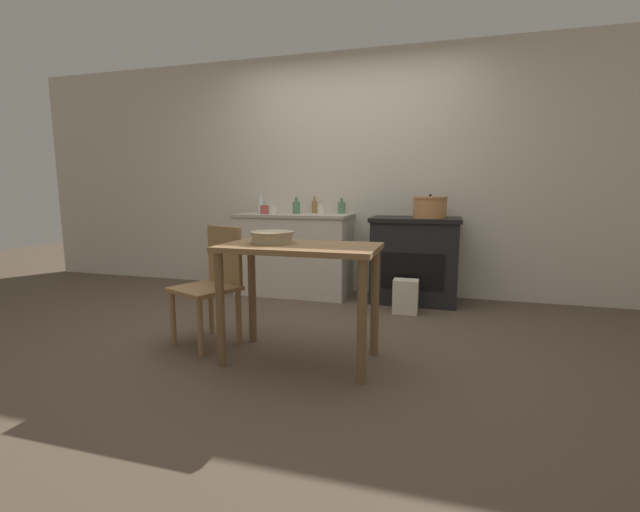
{
  "coord_description": "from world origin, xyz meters",
  "views": [
    {
      "loc": [
        1.0,
        -3.02,
        1.11
      ],
      "look_at": [
        0.0,
        0.4,
        0.56
      ],
      "focal_mm": 24.0,
      "sensor_mm": 36.0,
      "label": 1
    }
  ],
  "objects_px": {
    "cup_mid_right": "(273,210)",
    "work_table": "(300,266)",
    "mixing_bowl_large": "(272,237)",
    "bottle_left": "(296,207)",
    "bottle_center_left": "(342,208)",
    "stove": "(415,260)",
    "bottle_far_left": "(261,204)",
    "cup_center_right": "(265,210)",
    "cup_center": "(321,210)",
    "flour_sack": "(405,296)",
    "stock_pot": "(430,207)",
    "chair": "(213,282)",
    "bottle_mid_left": "(314,207)"
  },
  "relations": [
    {
      "from": "flour_sack",
      "to": "bottle_far_left",
      "type": "distance_m",
      "value": 1.98
    },
    {
      "from": "stove",
      "to": "bottle_left",
      "type": "relative_size",
      "value": 4.85
    },
    {
      "from": "bottle_left",
      "to": "cup_mid_right",
      "type": "bearing_deg",
      "value": -127.11
    },
    {
      "from": "stove",
      "to": "cup_mid_right",
      "type": "bearing_deg",
      "value": -171.92
    },
    {
      "from": "mixing_bowl_large",
      "to": "bottle_left",
      "type": "bearing_deg",
      "value": 104.39
    },
    {
      "from": "stock_pot",
      "to": "mixing_bowl_large",
      "type": "xyz_separation_m",
      "value": [
        -0.94,
        -1.66,
        -0.14
      ]
    },
    {
      "from": "mixing_bowl_large",
      "to": "bottle_mid_left",
      "type": "bearing_deg",
      "value": 98.79
    },
    {
      "from": "mixing_bowl_large",
      "to": "bottle_center_left",
      "type": "bearing_deg",
      "value": 89.6
    },
    {
      "from": "chair",
      "to": "bottle_mid_left",
      "type": "bearing_deg",
      "value": 106.1
    },
    {
      "from": "mixing_bowl_large",
      "to": "bottle_center_left",
      "type": "relative_size",
      "value": 1.72
    },
    {
      "from": "work_table",
      "to": "chair",
      "type": "distance_m",
      "value": 0.76
    },
    {
      "from": "cup_mid_right",
      "to": "cup_center_right",
      "type": "bearing_deg",
      "value": 142.42
    },
    {
      "from": "stock_pot",
      "to": "bottle_left",
      "type": "distance_m",
      "value": 1.39
    },
    {
      "from": "mixing_bowl_large",
      "to": "bottle_left",
      "type": "relative_size",
      "value": 1.6
    },
    {
      "from": "bottle_far_left",
      "to": "bottle_center_left",
      "type": "height_order",
      "value": "bottle_far_left"
    },
    {
      "from": "mixing_bowl_large",
      "to": "bottle_left",
      "type": "height_order",
      "value": "bottle_left"
    },
    {
      "from": "stove",
      "to": "flour_sack",
      "type": "bearing_deg",
      "value": -94.95
    },
    {
      "from": "stock_pot",
      "to": "bottle_left",
      "type": "xyz_separation_m",
      "value": [
        -1.39,
        0.1,
        -0.02
      ]
    },
    {
      "from": "stock_pot",
      "to": "bottle_center_left",
      "type": "distance_m",
      "value": 0.95
    },
    {
      "from": "bottle_center_left",
      "to": "cup_mid_right",
      "type": "height_order",
      "value": "bottle_center_left"
    },
    {
      "from": "mixing_bowl_large",
      "to": "bottle_left",
      "type": "distance_m",
      "value": 1.82
    },
    {
      "from": "work_table",
      "to": "bottle_center_left",
      "type": "xyz_separation_m",
      "value": [
        -0.19,
        1.92,
        0.3
      ]
    },
    {
      "from": "stock_pot",
      "to": "bottle_mid_left",
      "type": "height_order",
      "value": "stock_pot"
    },
    {
      "from": "bottle_left",
      "to": "bottle_center_left",
      "type": "height_order",
      "value": "bottle_left"
    },
    {
      "from": "bottle_mid_left",
      "to": "cup_center_right",
      "type": "height_order",
      "value": "bottle_mid_left"
    },
    {
      "from": "work_table",
      "to": "bottle_far_left",
      "type": "xyz_separation_m",
      "value": [
        -1.13,
        1.93,
        0.33
      ]
    },
    {
      "from": "cup_center",
      "to": "bottle_far_left",
      "type": "bearing_deg",
      "value": 164.08
    },
    {
      "from": "cup_mid_right",
      "to": "work_table",
      "type": "bearing_deg",
      "value": -61.85
    },
    {
      "from": "bottle_center_left",
      "to": "cup_center",
      "type": "bearing_deg",
      "value": -127.7
    },
    {
      "from": "work_table",
      "to": "stock_pot",
      "type": "xyz_separation_m",
      "value": [
        0.74,
        1.69,
        0.32
      ]
    },
    {
      "from": "stove",
      "to": "cup_center_right",
      "type": "xyz_separation_m",
      "value": [
        -1.57,
        -0.1,
        0.48
      ]
    },
    {
      "from": "stove",
      "to": "cup_center",
      "type": "relative_size",
      "value": 8.63
    },
    {
      "from": "stove",
      "to": "bottle_far_left",
      "type": "relative_size",
      "value": 3.59
    },
    {
      "from": "flour_sack",
      "to": "cup_center_right",
      "type": "relative_size",
      "value": 3.4
    },
    {
      "from": "mixing_bowl_large",
      "to": "stock_pot",
      "type": "bearing_deg",
      "value": 60.53
    },
    {
      "from": "work_table",
      "to": "bottle_left",
      "type": "distance_m",
      "value": 1.93
    },
    {
      "from": "stock_pot",
      "to": "bottle_left",
      "type": "bearing_deg",
      "value": 175.96
    },
    {
      "from": "bottle_center_left",
      "to": "stock_pot",
      "type": "bearing_deg",
      "value": -14.35
    },
    {
      "from": "bottle_mid_left",
      "to": "bottle_center_left",
      "type": "height_order",
      "value": "bottle_mid_left"
    },
    {
      "from": "work_table",
      "to": "bottle_mid_left",
      "type": "xyz_separation_m",
      "value": [
        -0.5,
        1.94,
        0.31
      ]
    },
    {
      "from": "stove",
      "to": "stock_pot",
      "type": "relative_size",
      "value": 2.65
    },
    {
      "from": "work_table",
      "to": "bottle_center_left",
      "type": "height_order",
      "value": "bottle_center_left"
    },
    {
      "from": "work_table",
      "to": "cup_mid_right",
      "type": "height_order",
      "value": "cup_mid_right"
    },
    {
      "from": "flour_sack",
      "to": "cup_center_right",
      "type": "height_order",
      "value": "cup_center_right"
    },
    {
      "from": "bottle_far_left",
      "to": "flour_sack",
      "type": "bearing_deg",
      "value": -20.5
    },
    {
      "from": "mixing_bowl_large",
      "to": "cup_center_right",
      "type": "height_order",
      "value": "cup_center_right"
    },
    {
      "from": "bottle_mid_left",
      "to": "bottle_center_left",
      "type": "bearing_deg",
      "value": -3.39
    },
    {
      "from": "stove",
      "to": "bottle_center_left",
      "type": "distance_m",
      "value": 0.95
    },
    {
      "from": "bottle_center_left",
      "to": "cup_center",
      "type": "height_order",
      "value": "bottle_center_left"
    },
    {
      "from": "bottle_center_left",
      "to": "cup_mid_right",
      "type": "distance_m",
      "value": 0.74
    }
  ]
}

